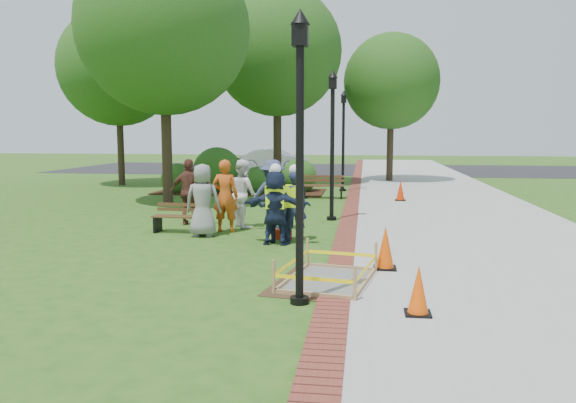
# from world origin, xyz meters

# --- Properties ---
(ground) EXTENTS (100.00, 100.00, 0.00)m
(ground) POSITION_xyz_m (0.00, 0.00, 0.00)
(ground) COLOR #285116
(ground) RESTS_ON ground
(sidewalk) EXTENTS (6.00, 60.00, 0.02)m
(sidewalk) POSITION_xyz_m (5.00, 10.00, 0.01)
(sidewalk) COLOR #9E9E99
(sidewalk) RESTS_ON ground
(brick_edging) EXTENTS (0.50, 60.00, 0.03)m
(brick_edging) POSITION_xyz_m (1.75, 10.00, 0.01)
(brick_edging) COLOR maroon
(brick_edging) RESTS_ON ground
(mulch_bed) EXTENTS (7.00, 3.00, 0.05)m
(mulch_bed) POSITION_xyz_m (-3.00, 12.00, 0.02)
(mulch_bed) COLOR #381E0F
(mulch_bed) RESTS_ON ground
(parking_lot) EXTENTS (36.00, 12.00, 0.01)m
(parking_lot) POSITION_xyz_m (0.00, 27.00, 0.00)
(parking_lot) COLOR black
(parking_lot) RESTS_ON ground
(wet_concrete_pad) EXTENTS (2.09, 2.57, 0.55)m
(wet_concrete_pad) POSITION_xyz_m (1.60, -1.76, 0.23)
(wet_concrete_pad) COLOR #47331E
(wet_concrete_pad) RESTS_ON ground
(bench_near) EXTENTS (1.38, 0.54, 0.73)m
(bench_near) POSITION_xyz_m (-2.44, 2.44, 0.23)
(bench_near) COLOR brown
(bench_near) RESTS_ON ground
(bench_far) EXTENTS (1.64, 0.64, 0.87)m
(bench_far) POSITION_xyz_m (0.60, 10.27, 0.28)
(bench_far) COLOR #54331C
(bench_far) RESTS_ON ground
(cone_front) EXTENTS (0.37, 0.37, 0.72)m
(cone_front) POSITION_xyz_m (2.95, -3.33, 0.35)
(cone_front) COLOR black
(cone_front) RESTS_ON ground
(cone_back) EXTENTS (0.42, 0.42, 0.82)m
(cone_back) POSITION_xyz_m (2.58, -0.75, 0.40)
(cone_back) COLOR black
(cone_back) RESTS_ON ground
(cone_far) EXTENTS (0.39, 0.39, 0.76)m
(cone_far) POSITION_xyz_m (3.49, 9.81, 0.37)
(cone_far) COLOR black
(cone_far) RESTS_ON ground
(toolbox) EXTENTS (0.46, 0.28, 0.22)m
(toolbox) POSITION_xyz_m (0.26, 1.99, 0.11)
(toolbox) COLOR #9E270C
(toolbox) RESTS_ON ground
(lamp_near) EXTENTS (0.28, 0.28, 4.26)m
(lamp_near) POSITION_xyz_m (1.25, -3.00, 2.48)
(lamp_near) COLOR black
(lamp_near) RESTS_ON ground
(lamp_mid) EXTENTS (0.28, 0.28, 4.26)m
(lamp_mid) POSITION_xyz_m (1.25, 5.00, 2.48)
(lamp_mid) COLOR black
(lamp_mid) RESTS_ON ground
(lamp_far) EXTENTS (0.28, 0.28, 4.26)m
(lamp_far) POSITION_xyz_m (1.25, 13.00, 2.48)
(lamp_far) COLOR black
(lamp_far) RESTS_ON ground
(tree_left) EXTENTS (5.96, 5.96, 9.06)m
(tree_left) POSITION_xyz_m (-4.77, 8.06, 6.07)
(tree_left) COLOR #3D2D1E
(tree_left) RESTS_ON ground
(tree_back) EXTENTS (6.11, 6.11, 9.35)m
(tree_back) POSITION_xyz_m (-2.02, 15.79, 6.29)
(tree_back) COLOR #3D2D1E
(tree_back) RESTS_ON ground
(tree_right) EXTENTS (4.85, 4.85, 7.50)m
(tree_right) POSITION_xyz_m (3.45, 18.35, 5.06)
(tree_right) COLOR #3D2D1E
(tree_right) RESTS_ON ground
(tree_far) EXTENTS (5.48, 5.48, 8.27)m
(tree_far) POSITION_xyz_m (-9.34, 14.34, 5.52)
(tree_far) COLOR #3D2D1E
(tree_far) RESTS_ON ground
(shrub_a) EXTENTS (1.34, 1.34, 1.34)m
(shrub_a) POSITION_xyz_m (-5.53, 11.30, 0.00)
(shrub_a) COLOR #1D4614
(shrub_a) RESTS_ON ground
(shrub_b) EXTENTS (2.05, 2.05, 2.05)m
(shrub_b) POSITION_xyz_m (-3.98, 11.91, 0.00)
(shrub_b) COLOR #1D4614
(shrub_b) RESTS_ON ground
(shrub_c) EXTENTS (1.22, 1.22, 1.22)m
(shrub_c) POSITION_xyz_m (-2.16, 11.42, 0.00)
(shrub_c) COLOR #1D4614
(shrub_c) RESTS_ON ground
(shrub_d) EXTENTS (1.52, 1.52, 1.52)m
(shrub_d) POSITION_xyz_m (-0.58, 12.42, 0.00)
(shrub_d) COLOR #1D4614
(shrub_d) RESTS_ON ground
(shrub_e) EXTENTS (1.01, 1.01, 1.01)m
(shrub_e) POSITION_xyz_m (-2.64, 13.29, 0.00)
(shrub_e) COLOR #1D4614
(shrub_e) RESTS_ON ground
(casual_person_a) EXTENTS (0.58, 0.38, 1.77)m
(casual_person_a) POSITION_xyz_m (-1.71, 2.04, 0.89)
(casual_person_a) COLOR gray
(casual_person_a) RESTS_ON ground
(casual_person_b) EXTENTS (0.61, 0.40, 1.85)m
(casual_person_b) POSITION_xyz_m (-1.32, 2.70, 0.92)
(casual_person_b) COLOR #CC5218
(casual_person_b) RESTS_ON ground
(casual_person_c) EXTENTS (0.65, 0.69, 1.81)m
(casual_person_c) POSITION_xyz_m (-1.02, 3.48, 0.91)
(casual_person_c) COLOR white
(casual_person_c) RESTS_ON ground
(casual_person_d) EXTENTS (0.61, 0.43, 1.81)m
(casual_person_d) POSITION_xyz_m (-2.56, 3.66, 0.90)
(casual_person_d) COLOR brown
(casual_person_d) RESTS_ON ground
(casual_person_e) EXTENTS (0.61, 0.42, 1.82)m
(casual_person_e) POSITION_xyz_m (-0.18, 3.16, 0.91)
(casual_person_e) COLOR #373F60
(casual_person_e) RESTS_ON ground
(hivis_worker_a) EXTENTS (0.57, 0.39, 1.84)m
(hivis_worker_a) POSITION_xyz_m (0.20, 1.31, 0.92)
(hivis_worker_a) COLOR #17293C
(hivis_worker_a) RESTS_ON ground
(hivis_worker_b) EXTENTS (0.60, 0.47, 1.79)m
(hivis_worker_b) POSITION_xyz_m (0.56, 1.81, 0.89)
(hivis_worker_b) COLOR #1C2B49
(hivis_worker_b) RESTS_ON ground
(hivis_worker_c) EXTENTS (0.60, 0.48, 1.76)m
(hivis_worker_c) POSITION_xyz_m (0.13, 1.64, 0.88)
(hivis_worker_c) COLOR #17233E
(hivis_worker_c) RESTS_ON ground
(parked_car_a) EXTENTS (2.33, 4.44, 1.39)m
(parked_car_a) POSITION_xyz_m (-7.02, 25.36, 0.00)
(parked_car_a) COLOR #242426
(parked_car_a) RESTS_ON ground
(parked_car_b) EXTENTS (2.82, 5.06, 1.56)m
(parked_car_b) POSITION_xyz_m (-3.67, 25.02, 0.00)
(parked_car_b) COLOR #ADAEB3
(parked_car_b) RESTS_ON ground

